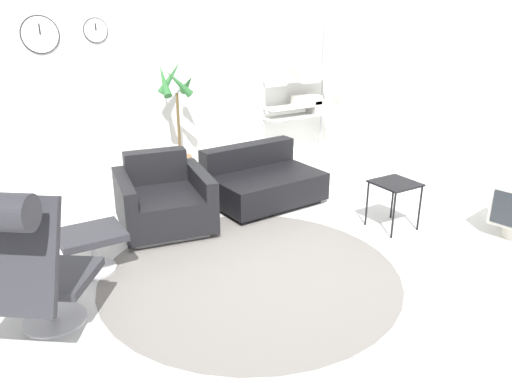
{
  "coord_description": "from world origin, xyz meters",
  "views": [
    {
      "loc": [
        -1.98,
        -3.24,
        2.11
      ],
      "look_at": [
        0.18,
        0.32,
        0.55
      ],
      "focal_mm": 35.0,
      "sensor_mm": 36.0,
      "label": 1
    }
  ],
  "objects_px": {
    "ottoman": "(92,241)",
    "potted_plant": "(178,133)",
    "side_table": "(395,188)",
    "shelf_unit": "(304,97)",
    "lounge_chair": "(15,252)",
    "couch_low": "(262,183)",
    "armchair_red": "(164,202)"
  },
  "relations": [
    {
      "from": "shelf_unit",
      "to": "ottoman",
      "type": "bearing_deg",
      "value": -150.68
    },
    {
      "from": "lounge_chair",
      "to": "armchair_red",
      "type": "relative_size",
      "value": 1.15
    },
    {
      "from": "ottoman",
      "to": "potted_plant",
      "type": "bearing_deg",
      "value": 50.18
    },
    {
      "from": "lounge_chair",
      "to": "shelf_unit",
      "type": "height_order",
      "value": "shelf_unit"
    },
    {
      "from": "side_table",
      "to": "armchair_red",
      "type": "bearing_deg",
      "value": 148.37
    },
    {
      "from": "lounge_chair",
      "to": "armchair_red",
      "type": "height_order",
      "value": "lounge_chair"
    },
    {
      "from": "side_table",
      "to": "potted_plant",
      "type": "xyz_separation_m",
      "value": [
        -1.17,
        2.62,
        0.15
      ]
    },
    {
      "from": "armchair_red",
      "to": "shelf_unit",
      "type": "bearing_deg",
      "value": -142.0
    },
    {
      "from": "side_table",
      "to": "potted_plant",
      "type": "relative_size",
      "value": 0.33
    },
    {
      "from": "lounge_chair",
      "to": "side_table",
      "type": "bearing_deg",
      "value": 39.08
    },
    {
      "from": "side_table",
      "to": "shelf_unit",
      "type": "distance_m",
      "value": 2.94
    },
    {
      "from": "shelf_unit",
      "to": "potted_plant",
      "type": "bearing_deg",
      "value": -176.15
    },
    {
      "from": "lounge_chair",
      "to": "side_table",
      "type": "distance_m",
      "value": 3.43
    },
    {
      "from": "couch_low",
      "to": "side_table",
      "type": "bearing_deg",
      "value": 116.4
    },
    {
      "from": "lounge_chair",
      "to": "potted_plant",
      "type": "bearing_deg",
      "value": 87.61
    },
    {
      "from": "couch_low",
      "to": "shelf_unit",
      "type": "bearing_deg",
      "value": -142.0
    },
    {
      "from": "lounge_chair",
      "to": "shelf_unit",
      "type": "distance_m",
      "value": 5.22
    },
    {
      "from": "couch_low",
      "to": "shelf_unit",
      "type": "height_order",
      "value": "shelf_unit"
    },
    {
      "from": "lounge_chair",
      "to": "ottoman",
      "type": "distance_m",
      "value": 1.12
    },
    {
      "from": "potted_plant",
      "to": "ottoman",
      "type": "bearing_deg",
      "value": -129.82
    },
    {
      "from": "lounge_chair",
      "to": "couch_low",
      "type": "distance_m",
      "value": 3.07
    },
    {
      "from": "potted_plant",
      "to": "shelf_unit",
      "type": "xyz_separation_m",
      "value": [
        2.09,
        0.14,
        0.26
      ]
    },
    {
      "from": "armchair_red",
      "to": "potted_plant",
      "type": "bearing_deg",
      "value": -109.29
    },
    {
      "from": "ottoman",
      "to": "couch_low",
      "type": "xyz_separation_m",
      "value": [
        2.05,
        0.61,
        -0.05
      ]
    },
    {
      "from": "armchair_red",
      "to": "couch_low",
      "type": "xyz_separation_m",
      "value": [
        1.21,
        0.08,
        -0.04
      ]
    },
    {
      "from": "lounge_chair",
      "to": "couch_low",
      "type": "height_order",
      "value": "lounge_chair"
    },
    {
      "from": "ottoman",
      "to": "shelf_unit",
      "type": "bearing_deg",
      "value": 29.32
    },
    {
      "from": "lounge_chair",
      "to": "ottoman",
      "type": "relative_size",
      "value": 2.24
    },
    {
      "from": "lounge_chair",
      "to": "couch_low",
      "type": "bearing_deg",
      "value": 64.88
    },
    {
      "from": "side_table",
      "to": "shelf_unit",
      "type": "height_order",
      "value": "shelf_unit"
    },
    {
      "from": "ottoman",
      "to": "potted_plant",
      "type": "relative_size",
      "value": 0.36
    },
    {
      "from": "ottoman",
      "to": "side_table",
      "type": "height_order",
      "value": "side_table"
    }
  ]
}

